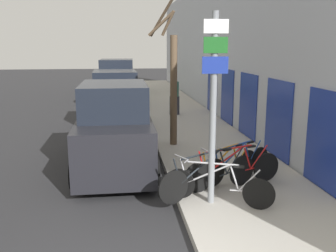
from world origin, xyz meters
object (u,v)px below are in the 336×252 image
at_px(signpost, 213,104).
at_px(parked_car_0, 115,130).
at_px(bicycle_3, 226,167).
at_px(bicycle_4, 238,163).
at_px(parked_car_3, 117,79).
at_px(street_tree, 172,82).
at_px(pedestrian_near, 175,93).
at_px(parked_car_1, 115,103).
at_px(bicycle_2, 234,169).
at_px(parked_car_2, 117,86).
at_px(bicycle_0, 218,186).
at_px(bicycle_1, 210,176).

height_order(signpost, parked_car_0, signpost).
xyz_separation_m(bicycle_3, bicycle_4, (0.34, 0.20, 0.00)).
bearing_deg(bicycle_3, parked_car_3, -23.49).
height_order(signpost, street_tree, street_tree).
bearing_deg(pedestrian_near, parked_car_0, 70.01).
relative_size(signpost, bicycle_3, 2.02).
bearing_deg(parked_car_3, bicycle_4, -82.82).
xyz_separation_m(parked_car_1, pedestrian_near, (2.64, 1.94, 0.12)).
bearing_deg(bicycle_4, parked_car_3, -21.33).
xyz_separation_m(parked_car_3, street_tree, (1.71, -13.95, 1.09)).
bearing_deg(parked_car_1, bicycle_2, -71.10).
xyz_separation_m(bicycle_2, bicycle_3, (-0.08, 0.29, -0.03)).
distance_m(bicycle_2, parked_car_2, 12.44).
xyz_separation_m(bicycle_0, parked_car_0, (-2.01, 2.95, 0.53)).
relative_size(bicycle_0, parked_car_1, 0.47).
bearing_deg(parked_car_3, street_tree, -84.98).
height_order(bicycle_3, parked_car_2, parked_car_2).
distance_m(bicycle_3, bicycle_4, 0.39).
bearing_deg(bicycle_4, bicycle_2, 121.12).
relative_size(bicycle_4, pedestrian_near, 1.11).
height_order(bicycle_1, parked_car_1, parked_car_1).
bearing_deg(pedestrian_near, parked_car_2, -50.25).
bearing_deg(pedestrian_near, bicycle_1, 86.83).
bearing_deg(parked_car_3, bicycle_0, -86.00).
height_order(signpost, bicycle_4, signpost).
height_order(bicycle_0, bicycle_3, bicycle_3).
distance_m(bicycle_1, parked_car_2, 12.68).
bearing_deg(parked_car_1, pedestrian_near, 34.99).
xyz_separation_m(pedestrian_near, street_tree, (-0.85, -5.14, 0.99)).
relative_size(bicycle_3, parked_car_0, 0.40).
relative_size(bicycle_2, parked_car_3, 0.54).
distance_m(signpost, bicycle_1, 1.63).
height_order(signpost, parked_car_2, signpost).
xyz_separation_m(bicycle_1, street_tree, (-0.19, 4.22, 1.58)).
height_order(bicycle_3, parked_car_0, parked_car_0).
bearing_deg(pedestrian_near, bicycle_2, 90.65).
bearing_deg(bicycle_1, parked_car_0, 12.69).
xyz_separation_m(parked_car_1, parked_car_3, (0.08, 10.75, 0.03)).
distance_m(bicycle_2, bicycle_4, 0.55).
bearing_deg(parked_car_3, bicycle_3, -84.02).
distance_m(bicycle_0, parked_car_1, 8.18).
distance_m(bicycle_1, parked_car_1, 7.70).
xyz_separation_m(bicycle_1, parked_car_2, (-1.89, 12.53, 0.59)).
distance_m(parked_car_3, street_tree, 14.10).
bearing_deg(parked_car_0, parked_car_2, 89.93).
distance_m(parked_car_1, parked_car_2, 5.11).
xyz_separation_m(signpost, parked_car_2, (-1.82, 12.93, -0.99)).
relative_size(bicycle_1, bicycle_4, 1.20).
xyz_separation_m(signpost, bicycle_3, (0.62, 1.05, -1.61)).
bearing_deg(pedestrian_near, signpost, 86.59).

